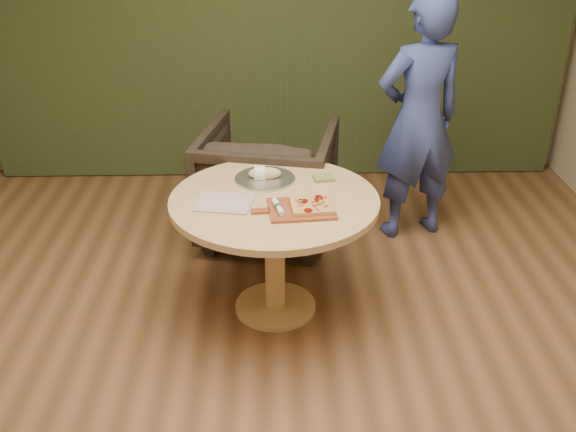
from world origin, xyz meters
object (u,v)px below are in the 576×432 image
at_px(flatbread_pizza, 312,205).
at_px(bread_roll, 263,173).
at_px(armchair, 268,178).
at_px(person_standing, 419,120).
at_px(pedestal_table, 275,220).
at_px(serving_tray, 265,179).
at_px(cutlery_roll, 278,207).
at_px(pizza_paddle, 299,209).

height_order(flatbread_pizza, bread_roll, bread_roll).
xyz_separation_m(armchair, person_standing, (1.04, 0.03, 0.41)).
xyz_separation_m(pedestal_table, flatbread_pizza, (0.20, -0.15, 0.17)).
relative_size(pedestal_table, serving_tray, 3.30).
bearing_deg(pedestal_table, bread_roll, 104.77).
distance_m(pedestal_table, armchair, 0.94).
xyz_separation_m(pedestal_table, cutlery_roll, (0.02, -0.18, 0.17)).
height_order(pedestal_table, serving_tray, serving_tray).
bearing_deg(bread_roll, serving_tray, 0.00).
height_order(flatbread_pizza, serving_tray, flatbread_pizza).
bearing_deg(armchair, serving_tray, 100.55).
xyz_separation_m(serving_tray, armchair, (0.01, 0.69, -0.30)).
bearing_deg(bread_roll, pedestal_table, -75.23).
relative_size(cutlery_roll, armchair, 0.22).
relative_size(pizza_paddle, flatbread_pizza, 1.91).
distance_m(flatbread_pizza, person_standing, 1.37).
relative_size(pedestal_table, cutlery_roll, 5.94).
distance_m(pedestal_table, serving_tray, 0.28).
distance_m(pedestal_table, cutlery_roll, 0.25).
xyz_separation_m(pedestal_table, serving_tray, (-0.05, 0.24, 0.15)).
bearing_deg(flatbread_pizza, person_standing, 54.32).
relative_size(cutlery_roll, bread_roll, 1.02).
height_order(bread_roll, armchair, armchair).
relative_size(pedestal_table, armchair, 1.28).
height_order(cutlery_roll, bread_roll, bread_roll).
relative_size(pizza_paddle, cutlery_roll, 2.32).
bearing_deg(pedestal_table, armchair, 92.40).
height_order(flatbread_pizza, cutlery_roll, flatbread_pizza).
height_order(flatbread_pizza, armchair, armchair).
distance_m(pedestal_table, pizza_paddle, 0.26).
height_order(pizza_paddle, bread_roll, bread_roll).
distance_m(flatbread_pizza, armchair, 1.15).
height_order(pedestal_table, cutlery_roll, cutlery_roll).
height_order(serving_tray, person_standing, person_standing).
xyz_separation_m(flatbread_pizza, person_standing, (0.80, 1.11, 0.09)).
xyz_separation_m(pizza_paddle, flatbread_pizza, (0.07, 0.01, 0.02)).
xyz_separation_m(pizza_paddle, serving_tray, (-0.19, 0.40, -0.00)).
bearing_deg(bread_roll, person_standing, 34.20).
xyz_separation_m(cutlery_roll, serving_tray, (-0.07, 0.42, -0.02)).
bearing_deg(cutlery_roll, person_standing, 35.32).
bearing_deg(pedestal_table, person_standing, 43.83).
height_order(serving_tray, armchair, armchair).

